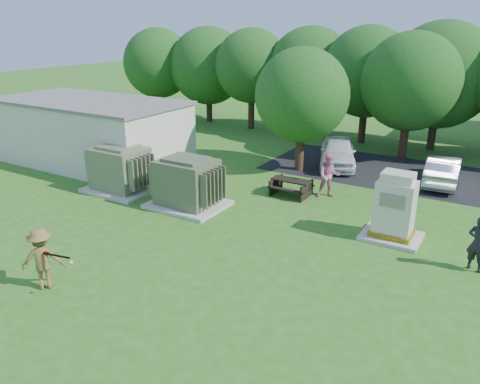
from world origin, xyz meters
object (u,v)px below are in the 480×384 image
Objects in this scene: generator_cabinet at (394,210)px; person_at_picnic at (329,176)px; transformer_left at (120,170)px; car_white at (338,152)px; batter at (42,259)px; transformer_right at (187,184)px; person_by_generator at (478,244)px; car_silver_a at (443,170)px; picnic_table at (291,185)px.

person_at_picnic is at bearing 141.29° from generator_cabinet.
car_white is at bearing 51.23° from transformer_left.
car_white is at bearing -142.06° from batter.
transformer_left is 0.68× the size of car_white.
transformer_right is at bearing -165.68° from person_at_picnic.
person_by_generator is at bearing 1.56° from transformer_right.
batter is 1.02× the size of person_by_generator.
generator_cabinet is at bearing 81.71° from car_silver_a.
person_by_generator is at bearing -58.24° from person_at_picnic.
picnic_table is 5.32m from car_white.
transformer_right reaches higher than car_white.
person_at_picnic reaches higher than car_silver_a.
car_white is at bearing -32.14° from person_by_generator.
person_by_generator is at bearing -21.90° from picnic_table.
generator_cabinet is at bearing 8.96° from transformer_right.
batter is at bearing 58.10° from car_silver_a.
car_silver_a is at bearing 85.99° from generator_cabinet.
transformer_right reaches higher than person_by_generator.
generator_cabinet reaches higher than picnic_table.
person_by_generator is at bearing -68.54° from car_white.
generator_cabinet is 4.39m from person_at_picnic.
transformer_right is 1.65× the size of batter.
picnic_table is 10.81m from batter.
person_by_generator reaches higher than car_silver_a.
batter is at bearing 51.83° from person_by_generator.
person_by_generator reaches higher than picnic_table.
car_silver_a is (5.36, 5.07, 0.21)m from picnic_table.
transformer_left is at bearing 30.46° from car_silver_a.
person_by_generator is at bearing 174.01° from batter.
transformer_left is 1.25× the size of generator_cabinet.
transformer_left is 7.57m from picnic_table.
transformer_left reaches higher than car_silver_a.
transformer_right is 0.74× the size of car_silver_a.
car_silver_a reaches higher than picnic_table.
transformer_left is 14.37m from person_by_generator.
batter is 0.41× the size of car_white.
transformer_right is at bearing -128.94° from batter.
car_white is (0.17, 5.31, 0.30)m from picnic_table.
transformer_left reaches higher than car_white.
picnic_table is 8.19m from person_by_generator.
person_by_generator is 7.18m from person_at_picnic.
generator_cabinet is 2.90m from person_by_generator.
transformer_left is 9.13m from person_at_picnic.
person_at_picnic is 4.83m from car_white.
car_white is 5.19m from car_silver_a.
generator_cabinet is 11.30m from batter.
person_by_generator reaches higher than car_white.
generator_cabinet is at bearing 6.13° from transformer_left.
person_at_picnic is at bearing 41.52° from transformer_right.
person_at_picnic reaches higher than batter.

